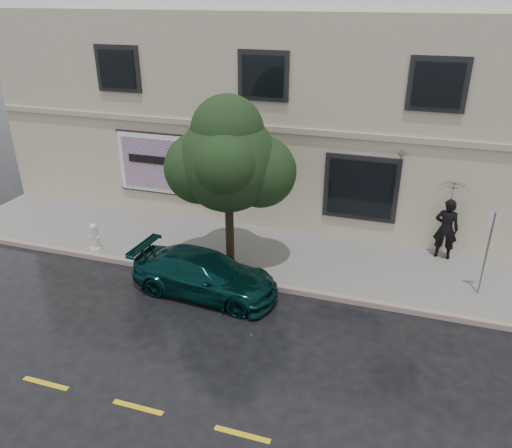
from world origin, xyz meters
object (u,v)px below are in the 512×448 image
(fire_hydrant, at_px, (95,237))
(street_tree, at_px, (228,163))
(car, at_px, (205,274))
(pedestrian, at_px, (446,229))

(fire_hydrant, bearing_deg, street_tree, 5.56)
(car, height_order, fire_hydrant, car)
(pedestrian, bearing_deg, fire_hydrant, 22.72)
(pedestrian, distance_m, street_tree, 6.81)
(car, height_order, pedestrian, pedestrian)
(pedestrian, xyz_separation_m, fire_hydrant, (-10.32, -2.80, -0.52))
(car, bearing_deg, fire_hydrant, 80.85)
(car, xyz_separation_m, street_tree, (0.20, 1.43, 2.72))
(street_tree, height_order, fire_hydrant, street_tree)
(fire_hydrant, bearing_deg, car, -13.63)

